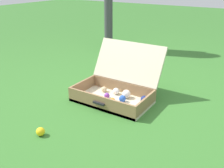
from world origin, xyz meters
name	(u,v)px	position (x,y,z in m)	size (l,w,h in m)	color
ground_plane	(123,103)	(0.00, 0.00, 0.00)	(16.00, 16.00, 0.00)	#336B28
open_suitcase	(117,88)	(-0.09, 0.04, 0.11)	(0.68, 0.60, 0.47)	beige
stray_ball_on_grass	(40,132)	(-0.23, -0.76, 0.03)	(0.06, 0.06, 0.06)	yellow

